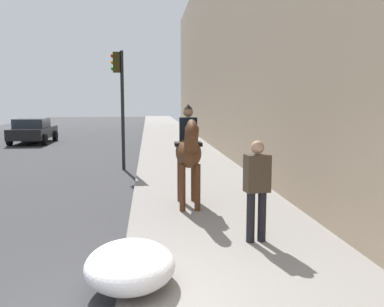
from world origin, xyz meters
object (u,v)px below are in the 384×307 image
car_near_lane (33,130)px  traffic_light_near_curb (120,91)px  pedestrian_greeting (257,184)px  mounted_horse_near (189,151)px

car_near_lane → traffic_light_near_curb: (-10.00, -5.65, 2.04)m
pedestrian_greeting → car_near_lane: (18.44, 8.40, -0.35)m
mounted_horse_near → pedestrian_greeting: size_ratio=1.33×
pedestrian_greeting → traffic_light_near_curb: 9.04m
mounted_horse_near → car_near_lane: (15.98, 7.50, -0.63)m
mounted_horse_near → car_near_lane: bearing=-153.8°
traffic_light_near_curb → mounted_horse_near: bearing=-162.8°
pedestrian_greeting → car_near_lane: pedestrian_greeting is taller
car_near_lane → traffic_light_near_curb: size_ratio=1.01×
mounted_horse_near → car_near_lane: 17.67m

